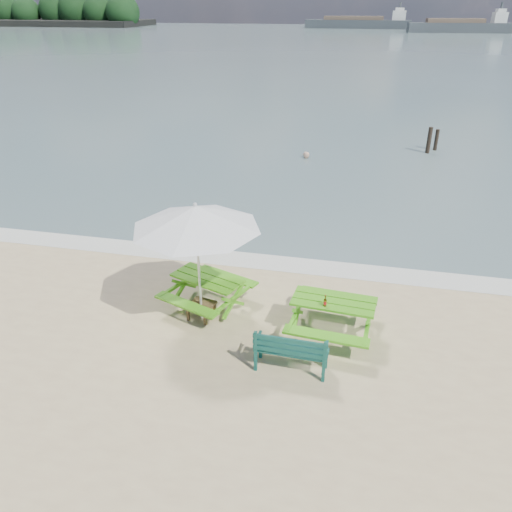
% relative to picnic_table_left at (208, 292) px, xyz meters
% --- Properties ---
extents(sea, '(300.00, 300.00, 0.00)m').
position_rel_picnic_table_left_xyz_m(sea, '(1.32, 82.89, -0.38)').
color(sea, slate).
rests_on(sea, ground).
extents(foam_strip, '(22.00, 0.90, 0.01)m').
position_rel_picnic_table_left_xyz_m(foam_strip, '(1.32, 2.49, -0.37)').
color(foam_strip, silver).
rests_on(foam_strip, ground).
extents(island_headland, '(90.00, 22.00, 7.60)m').
position_rel_picnic_table_left_xyz_m(island_headland, '(-108.68, 137.89, 2.88)').
color(island_headland, black).
rests_on(island_headland, ground).
extents(picnic_table_left, '(2.19, 2.30, 0.79)m').
position_rel_picnic_table_left_xyz_m(picnic_table_left, '(0.00, 0.00, 0.00)').
color(picnic_table_left, '#459616').
rests_on(picnic_table_left, ground).
extents(picnic_table_right, '(1.90, 2.07, 0.83)m').
position_rel_picnic_table_left_xyz_m(picnic_table_right, '(2.93, -0.44, 0.02)').
color(picnic_table_right, '#48A118').
rests_on(picnic_table_right, ground).
extents(park_bench, '(1.44, 0.53, 0.87)m').
position_rel_picnic_table_left_xyz_m(park_bench, '(2.26, -1.81, -0.11)').
color(park_bench, '#10433A').
rests_on(park_bench, ground).
extents(side_table, '(0.65, 0.65, 0.36)m').
position_rel_picnic_table_left_xyz_m(side_table, '(-0.01, -0.49, -0.19)').
color(side_table, brown).
rests_on(side_table, ground).
extents(patio_umbrella, '(3.24, 3.24, 2.73)m').
position_rel_picnic_table_left_xyz_m(patio_umbrella, '(-0.01, -0.49, 2.10)').
color(patio_umbrella, silver).
rests_on(patio_umbrella, ground).
extents(beer_bottle, '(0.07, 0.07, 0.25)m').
position_rel_picnic_table_left_xyz_m(beer_bottle, '(2.77, -0.69, 0.54)').
color(beer_bottle, '#915415').
rests_on(beer_bottle, picnic_table_right).
extents(swimmer, '(0.71, 0.61, 1.66)m').
position_rel_picnic_table_left_xyz_m(swimmer, '(0.58, 13.02, -0.91)').
color(swimmer, tan).
rests_on(swimmer, ground).
extents(mooring_pilings, '(0.59, 0.79, 1.43)m').
position_rel_picnic_table_left_xyz_m(mooring_pilings, '(6.30, 15.37, 0.09)').
color(mooring_pilings, black).
rests_on(mooring_pilings, ground).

